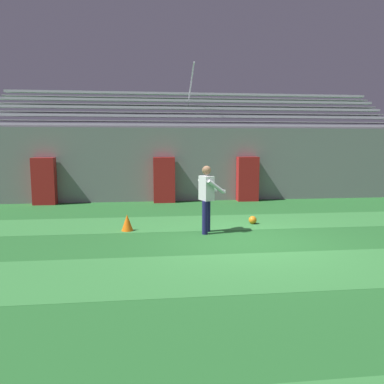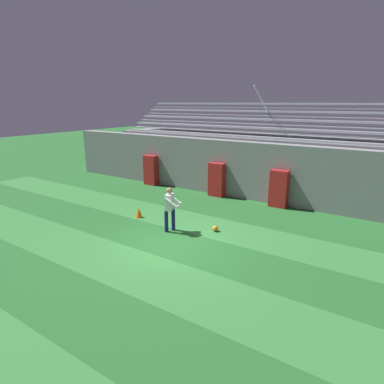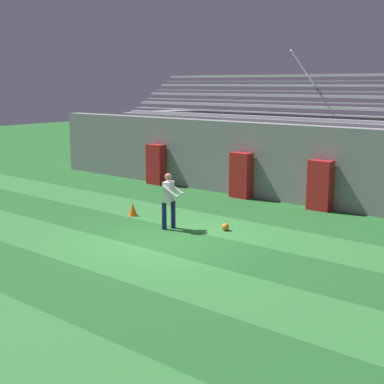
{
  "view_description": "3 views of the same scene",
  "coord_description": "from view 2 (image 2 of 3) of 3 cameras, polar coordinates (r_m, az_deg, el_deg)",
  "views": [
    {
      "loc": [
        -2.2,
        -8.07,
        2.2
      ],
      "look_at": [
        -1.0,
        2.14,
        0.87
      ],
      "focal_mm": 35.0,
      "sensor_mm": 36.0,
      "label": 1
    },
    {
      "loc": [
        6.02,
        -7.92,
        4.62
      ],
      "look_at": [
        -0.58,
        2.11,
        1.26
      ],
      "focal_mm": 30.0,
      "sensor_mm": 36.0,
      "label": 2
    },
    {
      "loc": [
        9.42,
        -10.52,
        4.23
      ],
      "look_at": [
        0.3,
        0.69,
        1.28
      ],
      "focal_mm": 50.0,
      "sensor_mm": 36.0,
      "label": 3
    }
  ],
  "objects": [
    {
      "name": "padding_pillar_gate_right",
      "position": [
        15.04,
        15.18,
        0.57
      ],
      "size": [
        0.8,
        0.44,
        1.7
      ],
      "primitive_type": "cube",
      "color": "#B21E1E",
      "rests_on": "ground"
    },
    {
      "name": "padding_pillar_gate_left",
      "position": [
        16.27,
        4.42,
        2.2
      ],
      "size": [
        0.8,
        0.44,
        1.7
      ],
      "primitive_type": "cube",
      "color": "#B21E1E",
      "rests_on": "ground"
    },
    {
      "name": "back_wall",
      "position": [
        15.95,
        10.49,
        3.74
      ],
      "size": [
        24.0,
        0.6,
        2.8
      ],
      "primitive_type": "cube",
      "color": "gray",
      "rests_on": "ground"
    },
    {
      "name": "goalkeeper",
      "position": [
        11.74,
        -3.93,
        -2.58
      ],
      "size": [
        0.65,
        0.7,
        1.67
      ],
      "color": "#19194C",
      "rests_on": "ground"
    },
    {
      "name": "bleacher_stand",
      "position": [
        18.08,
        13.44,
        5.3
      ],
      "size": [
        18.0,
        4.05,
        5.43
      ],
      "color": "gray",
      "rests_on": "ground"
    },
    {
      "name": "ground_plane",
      "position": [
        10.97,
        -3.57,
        -9.3
      ],
      "size": [
        80.0,
        80.0,
        0.0
      ],
      "primitive_type": "plane",
      "color": "#236028"
    },
    {
      "name": "turf_stripe_mid",
      "position": [
        9.66,
        -10.66,
        -13.2
      ],
      "size": [
        28.0,
        2.03,
        0.01
      ],
      "primitive_type": "cube",
      "color": "#337A38",
      "rests_on": "ground"
    },
    {
      "name": "soccer_ball",
      "position": [
        11.99,
        4.15,
        -6.49
      ],
      "size": [
        0.22,
        0.22,
        0.22
      ],
      "primitive_type": "sphere",
      "color": "orange",
      "rests_on": "ground"
    },
    {
      "name": "padding_pillar_far_left",
      "position": [
        18.7,
        -7.31,
        3.89
      ],
      "size": [
        0.8,
        0.44,
        1.7
      ],
      "primitive_type": "cube",
      "color": "#B21E1E",
      "rests_on": "ground"
    },
    {
      "name": "turf_stripe_far",
      "position": [
        12.59,
        2.25,
        -5.89
      ],
      "size": [
        28.0,
        2.03,
        0.01
      ],
      "primitive_type": "cube",
      "color": "#337A38",
      "rests_on": "ground"
    },
    {
      "name": "traffic_cone",
      "position": [
        13.52,
        -9.44,
        -3.62
      ],
      "size": [
        0.3,
        0.3,
        0.42
      ],
      "primitive_type": "cone",
      "color": "orange",
      "rests_on": "ground"
    }
  ]
}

